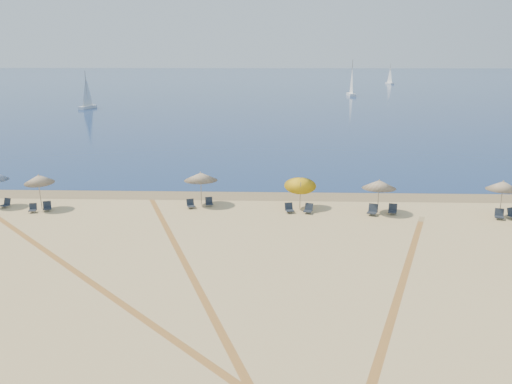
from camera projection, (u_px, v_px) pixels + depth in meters
ocean at (272, 79)px, 234.25m from camera, size 500.00×500.00×0.00m
wet_sand at (258, 195)px, 39.74m from camera, size 500.00×500.00×0.00m
umbrella_1 at (39, 179)px, 35.75m from camera, size 1.98×2.02×2.46m
umbrella_2 at (201, 177)px, 36.89m from camera, size 2.34×2.34×2.35m
umbrella_3 at (300, 182)px, 36.07m from camera, size 2.18×2.24×2.43m
umbrella_4 at (379, 184)px, 34.95m from camera, size 2.22×2.22×2.28m
umbrella_5 at (503, 185)px, 33.92m from camera, size 2.09×2.09×2.45m
chair_1 at (6, 203)px, 36.59m from camera, size 0.67×0.73×0.63m
chair_2 at (33, 208)px, 35.46m from camera, size 0.59×0.66×0.59m
chair_3 at (47, 207)px, 35.82m from camera, size 0.70×0.75×0.63m
chair_4 at (191, 204)px, 36.44m from camera, size 0.70×0.74×0.61m
chair_5 at (209, 202)px, 36.97m from camera, size 0.62×0.68×0.60m
chair_6 at (289, 208)px, 35.39m from camera, size 0.66×0.73×0.64m
chair_7 at (308, 209)px, 35.26m from camera, size 0.70×0.76×0.64m
chair_8 at (373, 210)px, 34.85m from camera, size 0.81×0.87×0.72m
chair_9 at (393, 210)px, 35.08m from camera, size 0.70×0.76×0.66m
chair_10 at (499, 215)px, 33.99m from camera, size 0.71×0.77×0.66m
sailboat_0 at (390, 78)px, 192.44m from camera, size 2.37×5.01×7.22m
sailboat_1 at (352, 85)px, 136.31m from camera, size 1.71×6.16×9.12m
sailboat_2 at (87, 97)px, 103.83m from camera, size 2.26×5.04×7.27m
tire_tracks at (208, 281)px, 24.64m from camera, size 52.42×42.36×0.00m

